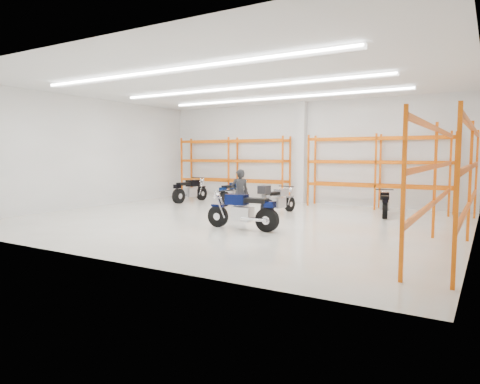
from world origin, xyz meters
The scene contains 12 objects.
ground centered at (0.00, 0.00, 0.00)m, with size 14.00×14.00×0.00m, color beige.
room_shell centered at (0.00, 0.03, 3.28)m, with size 14.02×12.02×4.51m.
motorcycle_main centered at (1.24, -1.42, 0.53)m, with size 2.30×0.76×1.13m.
motorcycle_back_a centered at (-4.58, 3.55, 0.52)m, with size 0.75×2.27×1.11m.
motorcycle_back_b centered at (-2.27, 3.63, 0.49)m, with size 0.71×2.14×1.05m.
motorcycle_back_c centered at (0.59, 1.98, 0.52)m, with size 0.75×2.12×1.09m.
motorcycle_back_d centered at (4.13, 3.38, 0.43)m, with size 0.71×1.86×0.92m.
standing_man centered at (-0.20, 0.71, 0.83)m, with size 0.61×0.40×1.67m, color black.
structural_column centered at (0.00, 5.82, 2.25)m, with size 0.32×0.32×4.50m, color white.
pallet_racking_back_left centered at (-3.40, 5.48, 1.79)m, with size 5.67×0.87×3.00m.
pallet_racking_back_right centered at (3.40, 5.48, 1.79)m, with size 5.67×0.87×3.00m.
pallet_racking_side centered at (6.48, 0.00, 1.81)m, with size 0.87×9.07×3.00m.
Camera 1 is at (7.35, -12.03, 2.17)m, focal length 32.00 mm.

